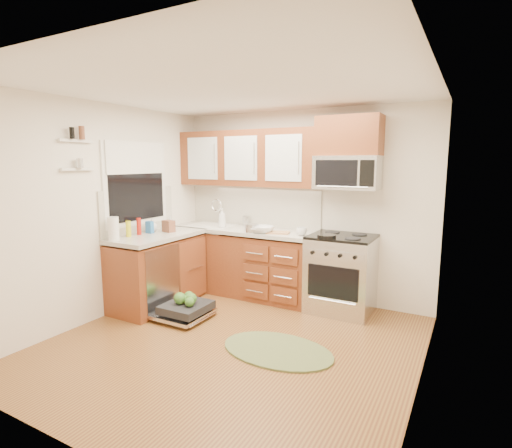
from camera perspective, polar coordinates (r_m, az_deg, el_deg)
The scene contains 38 objects.
floor at distance 4.23m, azimuth -3.45°, elevation -16.77°, with size 3.50×3.50×0.00m, color brown.
ceiling at distance 3.87m, azimuth -3.81°, elevation 18.85°, with size 3.50×3.50×0.00m, color white.
wall_back at distance 5.40m, azimuth 6.38°, elevation 2.67°, with size 3.50×0.04×2.50m, color silver.
wall_front at distance 2.58m, azimuth -24.98°, elevation -4.91°, with size 3.50×0.04×2.50m, color silver.
wall_left at distance 5.01m, azimuth -20.79°, elevation 1.66°, with size 0.04×3.50×2.50m, color silver.
wall_right at distance 3.28m, azimuth 23.17°, elevation -2.00°, with size 0.04×3.50×2.50m, color silver.
base_cabinet_back at distance 5.60m, azimuth -1.85°, elevation -5.63°, with size 2.05×0.60×0.85m, color #612915.
base_cabinet_left at distance 5.31m, azimuth -13.84°, elevation -6.72°, with size 0.60×1.25×0.85m, color #612915.
countertop_back at distance 5.50m, azimuth -1.93°, elevation -0.86°, with size 2.07×0.64×0.05m, color #B5B0A6.
countertop_left at distance 5.20m, azimuth -13.95°, elevation -1.68°, with size 0.64×1.27×0.05m, color #B5B0A6.
backsplash_back at distance 5.71m, azimuth -0.43°, elevation 2.65°, with size 2.05×0.02×0.57m, color beige.
backsplash_left at distance 5.35m, azimuth -16.40°, elevation 1.88°, with size 0.02×1.25×0.57m, color beige.
upper_cabinets at distance 5.53m, azimuth -1.26°, elevation 9.35°, with size 2.05×0.35×0.75m, color #612915, non-canonical shape.
cabinet_over_mw at distance 4.99m, azimuth 13.17°, elevation 12.17°, with size 0.76×0.35×0.47m, color #612915.
range at distance 5.03m, azimuth 12.05°, elevation -6.94°, with size 0.76×0.64×0.95m, color silver, non-canonical shape.
microwave at distance 4.96m, azimuth 12.91°, elevation 7.17°, with size 0.76×0.38×0.40m, color silver, non-canonical shape.
sink at distance 5.78m, azimuth -6.50°, elevation -1.43°, with size 0.62×0.50×0.26m, color white, non-canonical shape.
dishwasher at distance 4.88m, azimuth -10.29°, elevation -12.03°, with size 0.70×0.60×0.20m, color silver, non-canonical shape.
window at distance 5.31m, azimuth -16.75°, elevation 5.49°, with size 0.03×1.05×1.05m, color white, non-canonical shape.
window_blind at distance 5.28m, azimuth -16.72°, elevation 9.06°, with size 0.02×0.96×0.40m, color white.
shelf_upper at distance 4.74m, azimuth -24.35°, elevation 10.78°, with size 0.04×0.40×0.03m, color white.
shelf_lower at distance 4.73m, azimuth -24.12°, elevation 7.16°, with size 0.04×0.40×0.03m, color white.
rug at distance 4.09m, azimuth 3.06°, elevation -17.56°, with size 1.13×0.73×0.02m, color #5F673B, non-canonical shape.
skillet at distance 4.72m, azimuth 10.05°, elevation -1.75°, with size 0.22×0.22×0.04m, color black.
stock_pot at distance 5.16m, azimuth -0.65°, elevation -0.58°, with size 0.18×0.18×0.11m, color silver.
cutting_board at distance 5.10m, azimuth 3.17°, elevation -1.23°, with size 0.28×0.18×0.02m, color tan.
canister at distance 5.70m, azimuth -1.46°, elevation 0.47°, with size 0.09×0.09×0.14m, color silver.
paper_towel_roll at distance 4.91m, azimuth -19.71°, elevation -0.62°, with size 0.13×0.13×0.28m, color white.
mustard_bottle at distance 5.09m, azimuth -17.76°, elevation -0.66°, with size 0.06×0.06×0.19m, color #D1CE17.
red_bottle at distance 5.19m, azimuth -16.38°, elevation -0.33°, with size 0.06×0.06×0.21m, color #A8170E.
wooden_box at distance 5.32m, azimuth -12.38°, elevation -0.30°, with size 0.15×0.11×0.15m, color brown.
blue_carton at distance 5.28m, azimuth -14.96°, elevation -0.45°, with size 0.10×0.06×0.15m, color #276CBA.
bowl_a at distance 5.14m, azimuth 0.69°, elevation -0.89°, with size 0.26×0.26×0.06m, color #999999.
bowl_b at distance 5.12m, azimuth 0.99°, elevation -0.79°, with size 0.28×0.28×0.09m, color #999999.
cup at distance 4.97m, azimuth 6.54°, elevation -1.07°, with size 0.13×0.13×0.10m, color #999999.
soap_bottle_a at distance 5.54m, azimuth -4.88°, elevation 0.84°, with size 0.10×0.10×0.26m, color #999999.
soap_bottle_b at distance 5.61m, azimuth -12.18°, elevation 0.27°, with size 0.08×0.08×0.17m, color #999999.
soap_bottle_c at distance 5.38m, azimuth -14.60°, elevation -0.17°, with size 0.13×0.13×0.17m, color #999999.
Camera 1 is at (2.05, -3.22, 1.83)m, focal length 28.00 mm.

